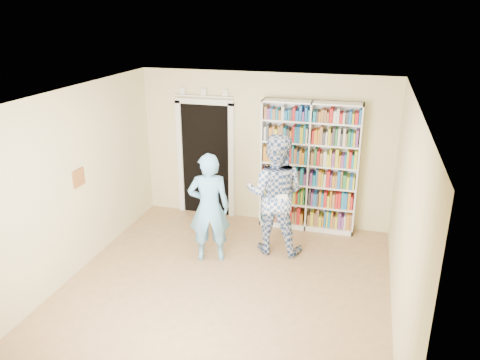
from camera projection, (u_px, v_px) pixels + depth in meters
The scene contains 11 objects.
floor at pixel (223, 292), 6.50m from camera, with size 5.00×5.00×0.00m, color olive.
ceiling at pixel (220, 98), 5.57m from camera, with size 5.00×5.00×0.00m, color white.
wall_back at pixel (264, 149), 8.29m from camera, with size 4.50×4.50×0.00m, color beige.
wall_left at pixel (70, 186), 6.60m from camera, with size 5.00×5.00×0.00m, color beige.
wall_right at pixel (405, 222), 5.47m from camera, with size 5.00×5.00×0.00m, color beige.
bookshelf at pixel (309, 167), 8.01m from camera, with size 1.65×0.31×2.27m.
doorway at pixel (206, 154), 8.61m from camera, with size 1.10×0.08×2.43m.
wall_art at pixel (79, 178), 6.76m from camera, with size 0.03×0.25×0.25m, color brown.
man_blue at pixel (209, 208), 7.06m from camera, with size 0.63×0.41×1.73m, color #66AEE4.
man_plaid at pixel (275, 194), 7.30m from camera, with size 0.95×0.74×1.95m, color #2B4A85.
paper_sheet at pixel (281, 203), 7.05m from camera, with size 0.20×0.01×0.28m, color white.
Camera 1 is at (1.72, -5.29, 3.71)m, focal length 35.00 mm.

